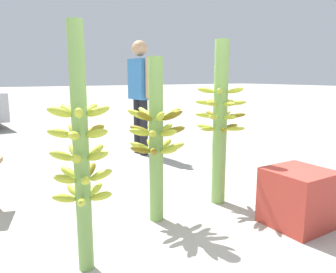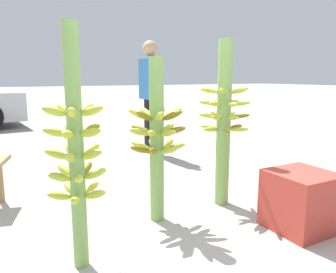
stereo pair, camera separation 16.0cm
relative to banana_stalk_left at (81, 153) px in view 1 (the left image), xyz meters
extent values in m
plane|color=#9E998E|center=(0.68, -0.05, -0.75)|extent=(80.00, 80.00, 0.00)
cylinder|color=#7AA851|center=(0.00, 0.00, 0.00)|extent=(0.09, 0.09, 1.51)
ellipsoid|color=#ADB733|center=(-0.03, -0.11, 0.25)|extent=(0.09, 0.16, 0.09)
ellipsoid|color=#ADB733|center=(0.09, -0.06, 0.25)|extent=(0.15, 0.13, 0.09)
ellipsoid|color=#ADB733|center=(0.09, 0.07, 0.25)|extent=(0.15, 0.13, 0.09)
ellipsoid|color=#ADB733|center=(-0.04, 0.11, 0.25)|extent=(0.09, 0.16, 0.09)
ellipsoid|color=#ADB733|center=(-0.11, 0.00, 0.25)|extent=(0.15, 0.05, 0.09)
ellipsoid|color=#ADB733|center=(0.07, -0.09, 0.12)|extent=(0.13, 0.15, 0.08)
ellipsoid|color=#736414|center=(0.11, 0.04, 0.12)|extent=(0.16, 0.10, 0.08)
ellipsoid|color=#ADB733|center=(-0.01, 0.11, 0.12)|extent=(0.06, 0.15, 0.08)
ellipsoid|color=#ADB733|center=(-0.11, 0.03, 0.12)|extent=(0.16, 0.09, 0.08)
ellipsoid|color=#ADB733|center=(-0.06, -0.09, 0.12)|extent=(0.12, 0.15, 0.08)
ellipsoid|color=#ADB733|center=(-0.06, -0.10, -0.01)|extent=(0.12, 0.16, 0.10)
ellipsoid|color=#ADB733|center=(0.07, -0.08, -0.01)|extent=(0.14, 0.15, 0.10)
ellipsoid|color=#ADB733|center=(0.10, 0.04, -0.01)|extent=(0.16, 0.11, 0.10)
ellipsoid|color=#ADB733|center=(-0.01, 0.11, -0.01)|extent=(0.06, 0.16, 0.10)
ellipsoid|color=#ADB733|center=(-0.11, 0.02, -0.01)|extent=(0.16, 0.08, 0.10)
ellipsoid|color=#ADB733|center=(-0.01, -0.11, -0.14)|extent=(0.07, 0.16, 0.10)
ellipsoid|color=#ADB733|center=(0.10, -0.05, -0.14)|extent=(0.16, 0.11, 0.10)
ellipsoid|color=#736414|center=(0.08, 0.08, -0.14)|extent=(0.14, 0.14, 0.10)
ellipsoid|color=#ADB733|center=(-0.05, 0.10, -0.14)|extent=(0.12, 0.16, 0.10)
ellipsoid|color=#ADB733|center=(-0.11, -0.02, -0.14)|extent=(0.16, 0.08, 0.10)
ellipsoid|color=#ADB733|center=(-0.11, 0.01, -0.26)|extent=(0.15, 0.06, 0.09)
ellipsoid|color=#ADB733|center=(-0.04, -0.10, -0.26)|extent=(0.10, 0.16, 0.09)
ellipsoid|color=#ADB733|center=(0.09, -0.07, -0.26)|extent=(0.15, 0.14, 0.09)
ellipsoid|color=#ADB733|center=(0.10, 0.06, -0.26)|extent=(0.15, 0.12, 0.09)
ellipsoid|color=#ADB733|center=(-0.03, 0.11, -0.26)|extent=(0.08, 0.16, 0.09)
cylinder|color=#7AA851|center=(0.74, 0.39, -0.07)|extent=(0.12, 0.12, 1.35)
ellipsoid|color=#ADB733|center=(0.61, 0.46, 0.15)|extent=(0.19, 0.14, 0.12)
ellipsoid|color=#736414|center=(0.61, 0.34, 0.15)|extent=(0.20, 0.12, 0.12)
ellipsoid|color=#ADB733|center=(0.70, 0.26, 0.15)|extent=(0.10, 0.20, 0.12)
ellipsoid|color=#736414|center=(0.82, 0.28, 0.15)|extent=(0.15, 0.19, 0.12)
ellipsoid|color=#ADB733|center=(0.88, 0.38, 0.15)|extent=(0.19, 0.06, 0.12)
ellipsoid|color=#ADB733|center=(0.83, 0.49, 0.15)|extent=(0.17, 0.18, 0.12)
ellipsoid|color=#ADB733|center=(0.71, 0.53, 0.15)|extent=(0.08, 0.20, 0.12)
ellipsoid|color=#ADB733|center=(0.77, 0.53, 0.01)|extent=(0.10, 0.20, 0.10)
ellipsoid|color=#736414|center=(0.65, 0.51, 0.01)|extent=(0.16, 0.19, 0.10)
ellipsoid|color=#ADB733|center=(0.59, 0.39, 0.01)|extent=(0.19, 0.06, 0.10)
ellipsoid|color=#ADB733|center=(0.64, 0.28, 0.01)|extent=(0.16, 0.18, 0.10)
ellipsoid|color=#ADB733|center=(0.76, 0.25, 0.01)|extent=(0.09, 0.20, 0.10)
ellipsoid|color=#736414|center=(0.86, 0.32, 0.01)|extent=(0.20, 0.13, 0.10)
ellipsoid|color=#ADB733|center=(0.87, 0.45, 0.01)|extent=(0.20, 0.13, 0.10)
ellipsoid|color=#ADB733|center=(0.64, 0.50, -0.13)|extent=(0.16, 0.18, 0.10)
ellipsoid|color=#736414|center=(0.59, 0.39, -0.13)|extent=(0.19, 0.06, 0.10)
ellipsoid|color=#736414|center=(0.65, 0.28, -0.13)|extent=(0.16, 0.19, 0.10)
ellipsoid|color=#ADB733|center=(0.77, 0.25, -0.13)|extent=(0.10, 0.20, 0.10)
ellipsoid|color=#ADB733|center=(0.87, 0.33, -0.13)|extent=(0.20, 0.13, 0.10)
ellipsoid|color=#ADB733|center=(0.86, 0.46, -0.13)|extent=(0.20, 0.13, 0.10)
ellipsoid|color=#ADB733|center=(0.77, 0.53, -0.13)|extent=(0.09, 0.20, 0.10)
cylinder|color=#7AA851|center=(1.43, 0.42, 0.01)|extent=(0.13, 0.13, 1.52)
ellipsoid|color=#ADB733|center=(1.47, 0.28, 0.32)|extent=(0.08, 0.18, 0.07)
ellipsoid|color=#ADB733|center=(1.57, 0.38, 0.32)|extent=(0.18, 0.09, 0.07)
ellipsoid|color=#ADB733|center=(1.54, 0.52, 0.32)|extent=(0.15, 0.15, 0.07)
ellipsoid|color=#ADB733|center=(1.40, 0.56, 0.32)|extent=(0.08, 0.18, 0.07)
ellipsoid|color=#ADB733|center=(1.29, 0.46, 0.32)|extent=(0.18, 0.09, 0.07)
ellipsoid|color=#ADB733|center=(1.33, 0.32, 0.32)|extent=(0.15, 0.15, 0.07)
ellipsoid|color=#ADB733|center=(1.57, 0.47, 0.21)|extent=(0.18, 0.10, 0.06)
ellipsoid|color=#ADB733|center=(1.46, 0.56, 0.21)|extent=(0.07, 0.18, 0.06)
ellipsoid|color=#ADB733|center=(1.32, 0.51, 0.21)|extent=(0.16, 0.14, 0.06)
ellipsoid|color=#ADB733|center=(1.30, 0.37, 0.21)|extent=(0.18, 0.10, 0.06)
ellipsoid|color=#ADB733|center=(1.41, 0.27, 0.21)|extent=(0.07, 0.18, 0.06)
ellipsoid|color=#ADB733|center=(1.54, 0.32, 0.21)|extent=(0.16, 0.14, 0.06)
ellipsoid|color=#736414|center=(1.55, 0.33, 0.09)|extent=(0.17, 0.13, 0.06)
ellipsoid|color=#ADB733|center=(1.57, 0.48, 0.09)|extent=(0.18, 0.11, 0.06)
ellipsoid|color=#736414|center=(1.45, 0.56, 0.09)|extent=(0.06, 0.18, 0.06)
ellipsoid|color=#ADB733|center=(1.31, 0.50, 0.09)|extent=(0.17, 0.13, 0.06)
ellipsoid|color=#ADB733|center=(1.30, 0.36, 0.09)|extent=(0.18, 0.11, 0.06)
ellipsoid|color=#ADB733|center=(1.42, 0.27, 0.09)|extent=(0.06, 0.18, 0.06)
ellipsoid|color=#736414|center=(1.58, 0.43, -0.02)|extent=(0.18, 0.05, 0.06)
ellipsoid|color=#ADB733|center=(1.50, 0.55, -0.02)|extent=(0.12, 0.17, 0.06)
ellipsoid|color=#ADB733|center=(1.35, 0.54, -0.02)|extent=(0.13, 0.17, 0.06)
ellipsoid|color=#ADB733|center=(1.29, 0.41, -0.02)|extent=(0.18, 0.05, 0.06)
ellipsoid|color=#736414|center=(1.37, 0.29, -0.02)|extent=(0.12, 0.17, 0.06)
ellipsoid|color=#ADB733|center=(1.51, 0.30, -0.02)|extent=(0.13, 0.17, 0.06)
cylinder|color=black|center=(1.73, 2.51, -0.32)|extent=(0.12, 0.12, 0.85)
cylinder|color=black|center=(1.73, 2.71, -0.32)|extent=(0.12, 0.12, 0.85)
cube|color=#3372B2|center=(1.73, 2.61, 0.41)|extent=(0.21, 0.44, 0.60)
cylinder|color=tan|center=(1.74, 2.34, 0.42)|extent=(0.11, 0.11, 0.57)
cylinder|color=tan|center=(1.72, 2.88, 0.42)|extent=(0.11, 0.11, 0.57)
sphere|color=tan|center=(1.73, 2.61, 0.86)|extent=(0.23, 0.23, 0.23)
cube|color=#B2382D|center=(1.66, -0.30, -0.52)|extent=(0.46, 0.46, 0.46)
camera|label=1|loc=(-0.56, -1.88, 0.45)|focal=35.00mm
camera|label=2|loc=(-0.42, -1.96, 0.45)|focal=35.00mm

